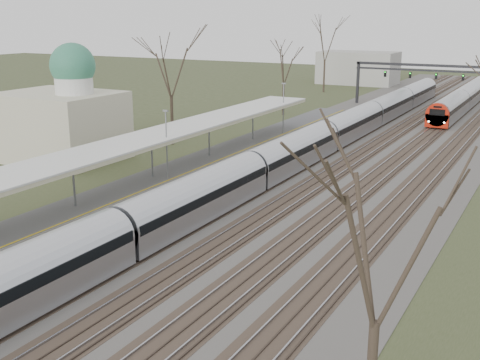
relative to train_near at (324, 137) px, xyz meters
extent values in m
cube|color=#474442|center=(2.50, 3.10, -1.43)|extent=(24.00, 160.00, 0.10)
cube|color=#4C3828|center=(-3.50, 3.10, -1.39)|extent=(2.60, 160.00, 0.06)
cube|color=gray|center=(-4.22, 3.10, -1.32)|extent=(0.07, 160.00, 0.12)
cube|color=gray|center=(-2.78, 3.10, -1.32)|extent=(0.07, 160.00, 0.12)
cube|color=#4C3828|center=(0.00, 3.10, -1.39)|extent=(2.60, 160.00, 0.06)
cube|color=gray|center=(-0.72, 3.10, -1.32)|extent=(0.07, 160.00, 0.12)
cube|color=gray|center=(0.72, 3.10, -1.32)|extent=(0.07, 160.00, 0.12)
cube|color=#4C3828|center=(3.50, 3.10, -1.39)|extent=(2.60, 160.00, 0.06)
cube|color=gray|center=(2.78, 3.10, -1.32)|extent=(0.07, 160.00, 0.12)
cube|color=gray|center=(4.22, 3.10, -1.32)|extent=(0.07, 160.00, 0.12)
cube|color=#4C3828|center=(7.00, 3.10, -1.39)|extent=(2.60, 160.00, 0.06)
cube|color=gray|center=(6.28, 3.10, -1.32)|extent=(0.07, 160.00, 0.12)
cube|color=gray|center=(7.72, 3.10, -1.32)|extent=(0.07, 160.00, 0.12)
cube|color=#4C3828|center=(10.50, 3.10, -1.39)|extent=(2.60, 160.00, 0.06)
cube|color=gray|center=(9.78, 3.10, -1.32)|extent=(0.07, 160.00, 0.12)
cube|color=gray|center=(11.22, 3.10, -1.32)|extent=(0.07, 160.00, 0.12)
cube|color=#9E9B93|center=(-6.55, -14.40, -0.98)|extent=(3.50, 69.00, 1.00)
cylinder|color=slate|center=(-6.55, -25.90, 1.02)|extent=(0.14, 0.14, 3.00)
cylinder|color=slate|center=(-6.55, -17.90, 1.02)|extent=(0.14, 0.14, 3.00)
cylinder|color=slate|center=(-6.55, -9.90, 1.02)|extent=(0.14, 0.14, 3.00)
cylinder|color=slate|center=(-6.55, -1.90, 1.02)|extent=(0.14, 0.14, 3.00)
cube|color=silver|center=(-6.55, -18.90, 2.57)|extent=(4.10, 50.00, 0.12)
cube|color=#BDB892|center=(-6.55, -18.90, 2.40)|extent=(4.10, 50.00, 0.25)
cube|color=beige|center=(-19.50, -13.90, 1.52)|extent=(10.00, 8.00, 6.00)
cylinder|color=silver|center=(-17.50, -13.90, 5.72)|extent=(3.20, 3.20, 2.50)
sphere|color=#2D7255|center=(-17.50, -13.90, 6.92)|extent=(3.80, 3.80, 3.80)
cube|color=black|center=(-7.50, 33.10, 1.52)|extent=(0.35, 0.35, 6.00)
cube|color=black|center=(2.75, 33.10, 4.42)|extent=(21.00, 0.35, 0.35)
cube|color=black|center=(2.75, 33.10, 3.72)|extent=(21.00, 0.25, 0.25)
cube|color=black|center=(-3.50, 32.90, 3.02)|extent=(0.32, 0.22, 0.85)
sphere|color=#0CFF19|center=(-3.50, 32.76, 3.27)|extent=(0.16, 0.16, 0.16)
cube|color=black|center=(0.00, 32.90, 3.02)|extent=(0.32, 0.22, 0.85)
sphere|color=#0CFF19|center=(0.00, 32.76, 3.27)|extent=(0.16, 0.16, 0.16)
cube|color=black|center=(3.50, 32.90, 3.02)|extent=(0.32, 0.22, 0.85)
sphere|color=#0CFF19|center=(3.50, 32.76, 3.27)|extent=(0.16, 0.16, 0.16)
cube|color=black|center=(7.00, 32.90, 3.02)|extent=(0.32, 0.22, 0.85)
sphere|color=#0CFF19|center=(7.00, 32.76, 3.27)|extent=(0.16, 0.16, 0.16)
cylinder|color=#2D231C|center=(-14.50, -3.90, 1.00)|extent=(0.30, 0.30, 4.95)
cube|color=#A7AAB2|center=(0.00, 0.24, -0.38)|extent=(2.55, 90.00, 1.60)
cylinder|color=#A7AAB2|center=(0.00, 0.24, 0.27)|extent=(2.60, 89.70, 2.60)
cube|color=black|center=(0.00, 0.24, 0.37)|extent=(2.62, 89.40, 0.55)
cube|color=black|center=(0.00, 0.24, -1.30)|extent=(1.80, 89.00, 0.35)
cube|color=#A7AAB2|center=(7.00, 39.32, -0.38)|extent=(2.55, 45.00, 1.60)
cylinder|color=#A7AAB2|center=(7.00, 39.32, 0.27)|extent=(2.60, 44.70, 2.60)
cube|color=black|center=(7.00, 39.32, 0.37)|extent=(2.62, 44.40, 0.55)
cube|color=#B81D0A|center=(7.00, 16.92, -0.43)|extent=(2.55, 0.50, 1.50)
cylinder|color=#B81D0A|center=(7.00, 16.97, 0.27)|extent=(2.60, 0.60, 2.60)
cube|color=black|center=(7.00, 16.70, 0.57)|extent=(1.70, 0.12, 0.70)
sphere|color=white|center=(6.15, 16.72, -0.53)|extent=(0.22, 0.22, 0.22)
sphere|color=white|center=(7.85, 16.72, -0.53)|extent=(0.22, 0.22, 0.22)
cube|color=black|center=(7.00, 39.32, -1.30)|extent=(1.80, 44.00, 0.35)
camera|label=1|loc=(19.51, -52.30, 11.00)|focal=45.00mm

